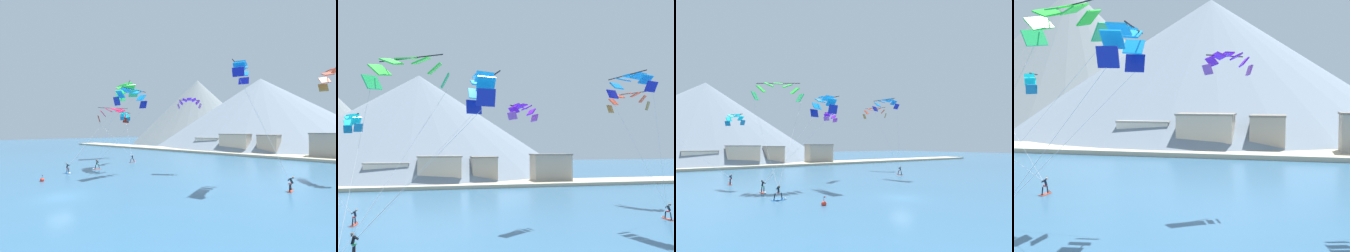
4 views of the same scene
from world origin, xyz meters
The scene contains 18 objects.
ground_plane centered at (0.00, 0.00, 0.00)m, with size 400.00×400.00×0.00m, color #336084.
kitesurfer_near_lead centered at (-12.78, 11.95, 0.53)m, with size 0.60×1.77×1.77m.
kitesurfer_near_trail centered at (17.73, 18.10, 0.57)m, with size 0.71×1.76×1.80m.
kitesurfer_mid_center centered at (-12.42, 6.60, 0.53)m, with size 1.78×0.66×1.77m.
kitesurfer_far_left centered at (-14.97, 22.58, 0.49)m, with size 0.60×1.77×1.70m.
parafoil_kite_near_lead centered at (-3.69, 12.48, 12.48)m, with size 9.99×6.16×12.28m.
parafoil_kite_near_trail centered at (12.66, 16.55, 14.50)m, with size 6.31×5.77×13.97m.
parafoil_kite_mid_center centered at (-9.70, 15.99, 14.66)m, with size 7.62×11.63×14.56m.
parafoil_kite_distant_high_outer centered at (2.01, 20.34, 11.78)m, with size 3.86×3.34×1.83m.
parafoil_kite_distant_low_drift centered at (21.05, 30.03, 14.99)m, with size 4.64×5.78×2.85m.
parafoil_kite_distant_mid_solo centered at (-15.01, 20.31, 10.35)m, with size 2.48×3.70×1.80m.
race_marker_buoy centered at (-9.50, 1.61, 0.16)m, with size 0.56×0.56×1.02m.
shoreline_strip centered at (0.00, 54.24, 0.35)m, with size 180.00×10.00×0.70m, color #BCAD8E.
shore_building_harbour_front centered at (18.45, 56.26, 3.28)m, with size 8.86×4.72×6.53m.
shore_building_promenade_mid centered at (-6.01, 56.59, 3.10)m, with size 9.12×4.85×6.17m.
shore_building_quay_east centered at (-16.68, 58.88, 2.41)m, with size 9.08×4.75×4.80m.
shore_building_quay_west centered at (3.59, 58.44, 2.99)m, with size 5.60×5.69×5.96m.
mountain_peak_central_summit centered at (-12.51, 100.88, 16.35)m, with size 100.80×100.80×32.71m.
Camera 3 is at (-22.77, -22.59, 6.18)m, focal length 28.00 mm.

